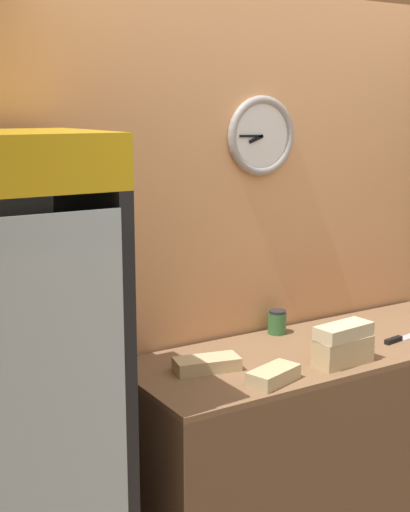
% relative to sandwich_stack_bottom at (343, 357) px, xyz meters
% --- Properties ---
extents(wall_back, '(5.20, 0.09, 2.70)m').
position_rel_sandwich_stack_bottom_xyz_m(wall_back, '(0.09, 0.60, 0.40)').
color(wall_back, tan).
rests_on(wall_back, ground_plane).
extents(prep_counter, '(1.85, 0.67, 0.93)m').
position_rel_sandwich_stack_bottom_xyz_m(prep_counter, '(0.09, 0.22, -0.49)').
color(prep_counter, brown).
rests_on(prep_counter, ground_plane).
extents(sandwich_stack_bottom, '(0.26, 0.12, 0.06)m').
position_rel_sandwich_stack_bottom_xyz_m(sandwich_stack_bottom, '(0.00, 0.00, 0.00)').
color(sandwich_stack_bottom, tan).
rests_on(sandwich_stack_bottom, prep_counter).
extents(sandwich_stack_middle, '(0.26, 0.12, 0.06)m').
position_rel_sandwich_stack_bottom_xyz_m(sandwich_stack_middle, '(0.00, 0.00, 0.06)').
color(sandwich_stack_middle, tan).
rests_on(sandwich_stack_middle, sandwich_stack_bottom).
extents(sandwich_stack_top, '(0.27, 0.14, 0.06)m').
position_rel_sandwich_stack_bottom_xyz_m(sandwich_stack_top, '(0.00, 0.00, 0.12)').
color(sandwich_stack_top, beige).
rests_on(sandwich_stack_top, sandwich_stack_middle).
extents(sandwich_flat_left, '(0.25, 0.17, 0.06)m').
position_rel_sandwich_stack_bottom_xyz_m(sandwich_flat_left, '(-0.37, -0.01, 0.00)').
color(sandwich_flat_left, tan).
rests_on(sandwich_flat_left, prep_counter).
extents(sandwich_flat_right, '(0.29, 0.17, 0.05)m').
position_rel_sandwich_stack_bottom_xyz_m(sandwich_flat_right, '(-0.53, 0.24, -0.00)').
color(sandwich_flat_right, tan).
rests_on(sandwich_flat_right, prep_counter).
extents(chefs_knife, '(0.34, 0.09, 0.02)m').
position_rel_sandwich_stack_bottom_xyz_m(chefs_knife, '(0.46, 0.10, -0.02)').
color(chefs_knife, silver).
rests_on(chefs_knife, prep_counter).
extents(condiment_jar, '(0.09, 0.09, 0.11)m').
position_rel_sandwich_stack_bottom_xyz_m(condiment_jar, '(0.02, 0.48, 0.03)').
color(condiment_jar, '#336B38').
rests_on(condiment_jar, prep_counter).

